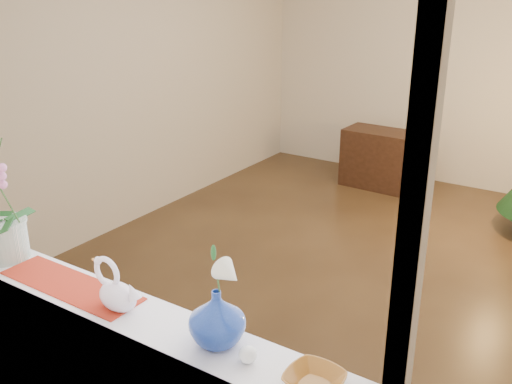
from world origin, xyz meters
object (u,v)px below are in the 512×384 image
amber_dish (314,382)px  side_table (383,159)px  swan (117,286)px  paperweight (248,354)px  blue_vase (217,314)px

amber_dish → side_table: 4.61m
swan → side_table: size_ratio=0.29×
swan → amber_dish: (0.86, 0.02, -0.08)m
amber_dish → paperweight: bearing=-176.8°
blue_vase → paperweight: blue_vase is taller
amber_dish → blue_vase: bearing=177.6°
paperweight → side_table: paperweight is taller
blue_vase → side_table: 4.50m
swan → paperweight: bearing=-10.1°
blue_vase → paperweight: size_ratio=3.86×
swan → blue_vase: 0.46m
paperweight → side_table: size_ratio=0.08×
blue_vase → amber_dish: blue_vase is taller
blue_vase → amber_dish: (0.40, -0.02, -0.10)m
swan → blue_vase: bearing=-6.3°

